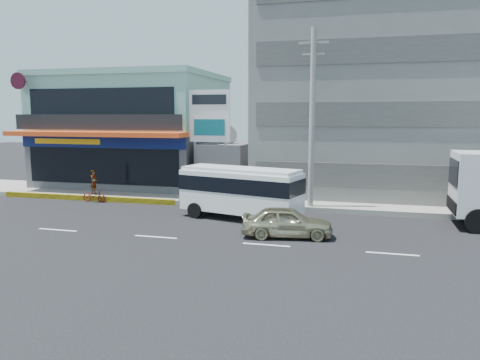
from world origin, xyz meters
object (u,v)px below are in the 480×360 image
Objects in this scene: sedan at (287,222)px; concrete_building at (384,90)px; minibus at (240,189)px; billboard at (210,122)px; satellite_dish at (226,142)px; motorcycle_rider at (94,191)px; utility_pole_near at (312,119)px; shop_building at (136,133)px.

concrete_building is at bearing -26.82° from sedan.
billboard is at bearing 124.21° from minibus.
sedan is at bearing -59.40° from satellite_dish.
minibus reaches higher than motorcycle_rider.
minibus is 1.67× the size of sedan.
utility_pole_near is at bearing 41.54° from minibus.
shop_building is 15.50m from utility_pole_near.
billboard is 1.72× the size of sedan.
billboard reaches higher than minibus.
satellite_dish is (-10.00, -4.00, -3.42)m from concrete_building.
concrete_building is 8.79m from utility_pole_near.
concrete_building is 3.99× the size of sedan.
shop_building is 1.85× the size of minibus.
satellite_dish is (8.00, -2.95, -0.42)m from shop_building.
utility_pole_near is 5.66m from minibus.
motorcycle_rider is at bearing -177.41° from utility_pole_near.
concrete_building is at bearing 28.92° from billboard.
concrete_building is 15.54m from sedan.
minibus is at bearing -55.79° from billboard.
billboard is 6.75m from utility_pole_near.
shop_building reaches higher than motorcycle_rider.
minibus is at bearing -138.46° from utility_pole_near.
concrete_building is 8.04× the size of motorcycle_rider.
shop_building reaches higher than billboard.
concrete_building is at bearing 3.35° from shop_building.
satellite_dish is at bearing 112.55° from minibus.
minibus is at bearing -41.47° from shop_building.
billboard is at bearing 164.52° from utility_pole_near.
motorcycle_rider is at bearing -150.03° from satellite_dish.
sedan is at bearing -107.98° from concrete_building.
minibus is 4.27m from sedan.
satellite_dish reaches higher than motorcycle_rider.
satellite_dish is 0.22× the size of billboard.
utility_pole_near is 5.02× the size of motorcycle_rider.
billboard is 1.03× the size of minibus.
sedan is 13.95m from motorcycle_rider.
sedan is (13.62, -12.45, -3.31)m from shop_building.
utility_pole_near is at bearing -117.76° from concrete_building.
shop_building is at bearing 138.53° from minibus.
billboard is 10.71m from sedan.
minibus is at bearing -124.74° from concrete_building.
concrete_building is 2.32× the size of billboard.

